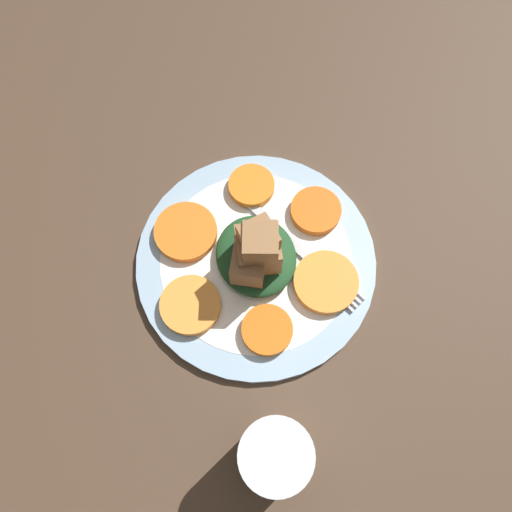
# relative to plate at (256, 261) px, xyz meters

# --- Properties ---
(table_slab) EXTENTS (1.20, 1.20, 0.02)m
(table_slab) POSITION_rel_plate_xyz_m (0.00, 0.00, -0.02)
(table_slab) COLOR #4C3828
(table_slab) RESTS_ON ground
(plate) EXTENTS (0.28, 0.28, 0.01)m
(plate) POSITION_rel_plate_xyz_m (0.00, 0.00, 0.00)
(plate) COLOR #99B7D1
(plate) RESTS_ON table_slab
(carrot_slice_0) EXTENTS (0.06, 0.06, 0.01)m
(carrot_slice_0) POSITION_rel_plate_xyz_m (0.09, -0.03, 0.01)
(carrot_slice_0) COLOR orange
(carrot_slice_0) RESTS_ON plate
(carrot_slice_1) EXTENTS (0.07, 0.07, 0.01)m
(carrot_slice_1) POSITION_rel_plate_xyz_m (0.06, 0.07, 0.01)
(carrot_slice_1) COLOR orange
(carrot_slice_1) RESTS_ON plate
(carrot_slice_2) EXTENTS (0.07, 0.07, 0.01)m
(carrot_slice_2) POSITION_rel_plate_xyz_m (-0.03, 0.09, 0.01)
(carrot_slice_2) COLOR #F99439
(carrot_slice_2) RESTS_ON plate
(carrot_slice_3) EXTENTS (0.06, 0.06, 0.01)m
(carrot_slice_3) POSITION_rel_plate_xyz_m (-0.08, 0.02, 0.01)
(carrot_slice_3) COLOR orange
(carrot_slice_3) RESTS_ON plate
(carrot_slice_4) EXTENTS (0.07, 0.07, 0.01)m
(carrot_slice_4) POSITION_rel_plate_xyz_m (-0.06, -0.06, 0.01)
(carrot_slice_4) COLOR orange
(carrot_slice_4) RESTS_ON plate
(carrot_slice_5) EXTENTS (0.06, 0.06, 0.01)m
(carrot_slice_5) POSITION_rel_plate_xyz_m (0.03, -0.09, 0.01)
(carrot_slice_5) COLOR orange
(carrot_slice_5) RESTS_ON plate
(center_pile) EXTENTS (0.10, 0.09, 0.10)m
(center_pile) POSITION_rel_plate_xyz_m (-0.00, 0.00, 0.04)
(center_pile) COLOR #1E4723
(center_pile) RESTS_ON plate
(fork) EXTENTS (0.18, 0.09, 0.00)m
(fork) POSITION_rel_plate_xyz_m (-0.01, -0.05, 0.01)
(fork) COLOR silver
(fork) RESTS_ON plate
(water_glass) EXTENTS (0.07, 0.07, 0.11)m
(water_glass) POSITION_rel_plate_xyz_m (-0.21, 0.06, 0.05)
(water_glass) COLOR silver
(water_glass) RESTS_ON table_slab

